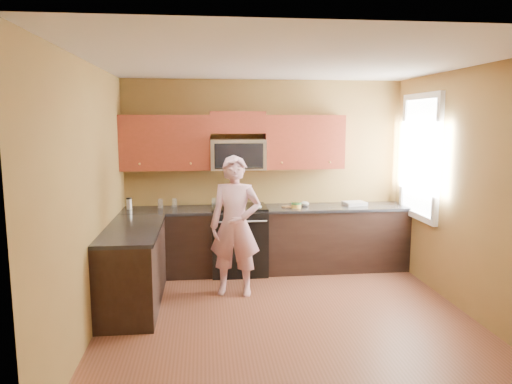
{
  "coord_description": "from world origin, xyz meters",
  "views": [
    {
      "loc": [
        -0.88,
        -4.78,
        2.12
      ],
      "look_at": [
        -0.2,
        1.3,
        1.2
      ],
      "focal_mm": 33.21,
      "sensor_mm": 36.0,
      "label": 1
    }
  ],
  "objects": [
    {
      "name": "cabinet_left_run",
      "position": [
        -1.7,
        0.6,
        0.44
      ],
      "size": [
        0.6,
        1.6,
        0.88
      ],
      "primitive_type": "cube",
      "color": "black",
      "rests_on": "floor"
    },
    {
      "name": "woman",
      "position": [
        -0.51,
        0.84,
        0.86
      ],
      "size": [
        0.7,
        0.54,
        1.71
      ],
      "primitive_type": "imported",
      "rotation": [
        0.0,
        0.0,
        -0.22
      ],
      "color": "#D46A8B",
      "rests_on": "floor"
    },
    {
      "name": "wall_right",
      "position": [
        2.0,
        0.0,
        1.35
      ],
      "size": [
        0.0,
        4.0,
        4.0
      ],
      "primitive_type": "plane",
      "rotation": [
        1.57,
        0.0,
        -1.57
      ],
      "color": "brown",
      "rests_on": "ground"
    },
    {
      "name": "glass_a",
      "position": [
        -1.29,
        1.89,
        0.98
      ],
      "size": [
        0.08,
        0.08,
        0.12
      ],
      "primitive_type": "cylinder",
      "rotation": [
        0.0,
        0.0,
        0.16
      ],
      "color": "silver",
      "rests_on": "countertop_back"
    },
    {
      "name": "stove",
      "position": [
        -0.4,
        1.68,
        0.47
      ],
      "size": [
        0.76,
        0.65,
        0.95
      ],
      "primitive_type": null,
      "color": "black",
      "rests_on": "floor"
    },
    {
      "name": "upper_cab_over_mw",
      "position": [
        -0.4,
        1.83,
        2.1
      ],
      "size": [
        0.76,
        0.33,
        0.3
      ],
      "primitive_type": "cube",
      "color": "maroon",
      "rests_on": "wall_back"
    },
    {
      "name": "napkin_b",
      "position": [
        0.55,
        1.74,
        0.95
      ],
      "size": [
        0.15,
        0.15,
        0.07
      ],
      "primitive_type": "ellipsoid",
      "rotation": [
        0.0,
        0.0,
        -0.22
      ],
      "color": "silver",
      "rests_on": "countertop_back"
    },
    {
      "name": "frying_pan",
      "position": [
        -0.49,
        1.61,
        0.95
      ],
      "size": [
        0.3,
        0.48,
        0.06
      ],
      "primitive_type": null,
      "rotation": [
        0.0,
        0.0,
        -0.08
      ],
      "color": "black",
      "rests_on": "stove"
    },
    {
      "name": "wall_back",
      "position": [
        0.0,
        2.0,
        1.35
      ],
      "size": [
        4.0,
        0.0,
        4.0
      ],
      "primitive_type": "plane",
      "rotation": [
        1.57,
        0.0,
        0.0
      ],
      "color": "brown",
      "rests_on": "ground"
    },
    {
      "name": "cabinet_back_run",
      "position": [
        0.0,
        1.7,
        0.44
      ],
      "size": [
        4.0,
        0.6,
        0.88
      ],
      "primitive_type": "cube",
      "color": "black",
      "rests_on": "floor"
    },
    {
      "name": "upper_cab_right",
      "position": [
        0.54,
        1.83,
        1.45
      ],
      "size": [
        1.12,
        0.33,
        0.75
      ],
      "primitive_type": null,
      "color": "maroon",
      "rests_on": "wall_back"
    },
    {
      "name": "microwave",
      "position": [
        -0.4,
        1.8,
        1.45
      ],
      "size": [
        0.76,
        0.4,
        0.42
      ],
      "primitive_type": null,
      "color": "silver",
      "rests_on": "wall_back"
    },
    {
      "name": "glass_c",
      "position": [
        -0.73,
        1.85,
        0.98
      ],
      "size": [
        0.08,
        0.08,
        0.12
      ],
      "primitive_type": "cylinder",
      "rotation": [
        0.0,
        0.0,
        -0.23
      ],
      "color": "silver",
      "rests_on": "countertop_back"
    },
    {
      "name": "butter_tub",
      "position": [
        0.4,
        1.59,
        0.92
      ],
      "size": [
        0.17,
        0.17,
        0.1
      ],
      "primitive_type": null,
      "rotation": [
        0.0,
        0.0,
        0.28
      ],
      "color": "gold",
      "rests_on": "countertop_back"
    },
    {
      "name": "upper_cab_left",
      "position": [
        -1.39,
        1.83,
        1.45
      ],
      "size": [
        1.22,
        0.33,
        0.75
      ],
      "primitive_type": null,
      "color": "maroon",
      "rests_on": "wall_back"
    },
    {
      "name": "ceiling",
      "position": [
        0.0,
        0.0,
        2.7
      ],
      "size": [
        4.0,
        4.0,
        0.0
      ],
      "primitive_type": "plane",
      "rotation": [
        3.14,
        0.0,
        0.0
      ],
      "color": "white",
      "rests_on": "ground"
    },
    {
      "name": "toast_slice",
      "position": [
        0.27,
        1.66,
        0.93
      ],
      "size": [
        0.14,
        0.14,
        0.01
      ],
      "primitive_type": "cube",
      "rotation": [
        0.0,
        0.0,
        0.32
      ],
      "color": "#B27F47",
      "rests_on": "countertop_back"
    },
    {
      "name": "wall_left",
      "position": [
        -2.0,
        0.0,
        1.35
      ],
      "size": [
        0.0,
        4.0,
        4.0
      ],
      "primitive_type": "plane",
      "rotation": [
        1.57,
        0.0,
        1.57
      ],
      "color": "brown",
      "rests_on": "ground"
    },
    {
      "name": "window",
      "position": [
        1.98,
        1.2,
        1.65
      ],
      "size": [
        0.06,
        1.06,
        1.66
      ],
      "primitive_type": null,
      "color": "white",
      "rests_on": "wall_right"
    },
    {
      "name": "glass_b",
      "position": [
        -1.49,
        1.84,
        0.98
      ],
      "size": [
        0.08,
        0.08,
        0.12
      ],
      "primitive_type": "cylinder",
      "rotation": [
        0.0,
        0.0,
        0.2
      ],
      "color": "silver",
      "rests_on": "countertop_back"
    },
    {
      "name": "floor",
      "position": [
        0.0,
        0.0,
        0.0
      ],
      "size": [
        4.0,
        4.0,
        0.0
      ],
      "primitive_type": "plane",
      "color": "brown",
      "rests_on": "ground"
    },
    {
      "name": "napkin_a",
      "position": [
        -0.14,
        1.57,
        0.95
      ],
      "size": [
        0.14,
        0.14,
        0.06
      ],
      "primitive_type": "ellipsoid",
      "rotation": [
        0.0,
        0.0,
        -0.25
      ],
      "color": "silver",
      "rests_on": "countertop_back"
    },
    {
      "name": "countertop_left",
      "position": [
        -1.69,
        0.6,
        0.9
      ],
      "size": [
        0.62,
        1.6,
        0.04
      ],
      "primitive_type": "cube",
      "color": "black",
      "rests_on": "cabinet_left_run"
    },
    {
      "name": "dish_towel",
      "position": [
        1.28,
        1.73,
        0.95
      ],
      "size": [
        0.33,
        0.28,
        0.05
      ],
      "primitive_type": "cube",
      "rotation": [
        0.0,
        0.0,
        0.15
      ],
      "color": "silver",
      "rests_on": "countertop_back"
    },
    {
      "name": "travel_mug",
      "position": [
        -1.9,
        1.76,
        0.92
      ],
      "size": [
        0.08,
        0.08,
        0.16
      ],
      "primitive_type": null,
      "rotation": [
        0.0,
        0.0,
        -0.12
      ],
      "color": "silver",
      "rests_on": "countertop_back"
    },
    {
      "name": "countertop_back",
      "position": [
        0.0,
        1.69,
        0.9
      ],
      "size": [
        4.0,
        0.62,
        0.04
      ],
      "primitive_type": "cube",
      "color": "black",
      "rests_on": "cabinet_back_run"
    },
    {
      "name": "wall_front",
      "position": [
        0.0,
        -2.0,
        1.35
      ],
      "size": [
        4.0,
        0.0,
        4.0
      ],
      "primitive_type": "plane",
      "rotation": [
        -1.57,
        0.0,
        0.0
      ],
      "color": "brown",
      "rests_on": "ground"
    }
  ]
}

